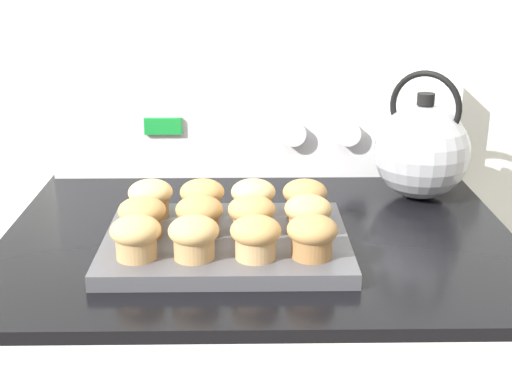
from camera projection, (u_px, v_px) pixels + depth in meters
The scene contains 16 objects.
wall_back at pixel (255, 21), 1.35m from camera, with size 8.00×0.05×2.40m.
control_panel at pixel (257, 129), 1.36m from camera, with size 0.77×0.07×0.18m.
muffin_pan at pixel (226, 242), 1.04m from camera, with size 0.35×0.27×0.02m.
muffin_r0_c0 at pixel (136, 236), 0.95m from camera, with size 0.07×0.07×0.06m.
muffin_r0_c1 at pixel (194, 236), 0.95m from camera, with size 0.07×0.07×0.06m.
muffin_r0_c2 at pixel (256, 236), 0.95m from camera, with size 0.07×0.07×0.06m.
muffin_r0_c3 at pixel (312, 235), 0.95m from camera, with size 0.07×0.07×0.06m.
muffin_r1_c0 at pixel (142, 216), 1.02m from camera, with size 0.07×0.07×0.06m.
muffin_r1_c1 at pixel (199, 215), 1.03m from camera, with size 0.07×0.07×0.06m.
muffin_r1_c2 at pixel (252, 215), 1.03m from camera, with size 0.07×0.07×0.06m.
muffin_r1_c3 at pixel (308, 214), 1.03m from camera, with size 0.07×0.07×0.06m.
muffin_r2_c0 at pixel (151, 197), 1.10m from camera, with size 0.07×0.07×0.06m.
muffin_r2_c1 at pixel (202, 197), 1.10m from camera, with size 0.07×0.07×0.06m.
muffin_r2_c2 at pixel (253, 197), 1.10m from camera, with size 0.07×0.07×0.06m.
muffin_r2_c3 at pixel (305, 197), 1.10m from camera, with size 0.07×0.07×0.06m.
tea_kettle at pixel (421, 150), 1.23m from camera, with size 0.19×0.17×0.22m.
Camera 1 is at (-0.02, -0.71, 1.33)m, focal length 50.00 mm.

